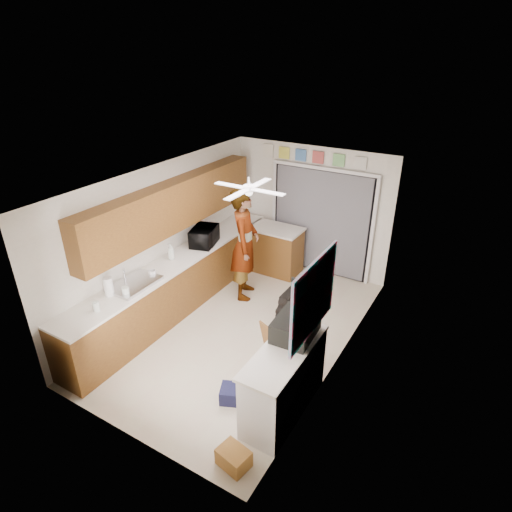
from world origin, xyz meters
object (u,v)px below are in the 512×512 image
at_px(soap_bottle, 171,251).
at_px(suitcase, 296,327).
at_px(paper_towel_roll, 109,287).
at_px(dog, 289,301).
at_px(cardboard_box, 234,458).
at_px(man, 245,244).
at_px(cup, 152,273).
at_px(microwave, 204,236).
at_px(navy_crate, 233,394).

relative_size(soap_bottle, suitcase, 0.48).
height_order(soap_bottle, paper_towel_roll, soap_bottle).
distance_m(suitcase, dog, 2.05).
height_order(cardboard_box, man, man).
xyz_separation_m(cup, paper_towel_roll, (-0.13, -0.74, 0.09)).
relative_size(microwave, suitcase, 0.94).
bearing_deg(cup, microwave, 89.41).
relative_size(soap_bottle, navy_crate, 0.90).
relative_size(microwave, dog, 0.99).
distance_m(microwave, soap_bottle, 0.76).
height_order(paper_towel_roll, suitcase, paper_towel_roll).
bearing_deg(paper_towel_roll, soap_bottle, 89.23).
bearing_deg(paper_towel_roll, microwave, 86.00).
distance_m(cardboard_box, man, 3.70).
bearing_deg(suitcase, soap_bottle, 159.71).
height_order(microwave, man, man).
bearing_deg(cup, navy_crate, -20.87).
xyz_separation_m(navy_crate, dog, (-0.28, 2.17, 0.13)).
xyz_separation_m(suitcase, cardboard_box, (-0.07, -1.32, -0.96)).
height_order(suitcase, man, man).
height_order(cardboard_box, dog, dog).
height_order(cup, cardboard_box, cup).
relative_size(cup, paper_towel_roll, 0.42).
xyz_separation_m(cardboard_box, navy_crate, (-0.53, 0.80, -0.01)).
relative_size(cardboard_box, dog, 0.59).
relative_size(cardboard_box, navy_crate, 1.06).
xyz_separation_m(soap_bottle, paper_towel_roll, (-0.02, -1.33, -0.01)).
bearing_deg(navy_crate, man, 118.41).
height_order(soap_bottle, suitcase, soap_bottle).
xyz_separation_m(suitcase, man, (-1.85, 1.79, -0.05)).
relative_size(navy_crate, dog, 0.56).
relative_size(soap_bottle, paper_towel_roll, 1.04).
height_order(navy_crate, man, man).
bearing_deg(cup, paper_towel_roll, -100.06).
bearing_deg(cardboard_box, soap_bottle, 140.77).
relative_size(paper_towel_roll, dog, 0.48).
bearing_deg(dog, cardboard_box, -74.37).
distance_m(paper_towel_roll, dog, 2.95).
xyz_separation_m(soap_bottle, cardboard_box, (2.62, -2.14, -0.98)).
bearing_deg(dog, man, 172.00).
xyz_separation_m(soap_bottle, cup, (0.11, -0.59, -0.10)).
distance_m(man, dog, 1.26).
bearing_deg(dog, navy_crate, -82.35).
bearing_deg(man, soap_bottle, 115.56).
relative_size(suitcase, cardboard_box, 1.77).
bearing_deg(man, cup, 131.46).
xyz_separation_m(microwave, cardboard_box, (2.49, -2.89, -0.99)).
height_order(cup, dog, cup).
height_order(soap_bottle, cup, soap_bottle).
relative_size(microwave, man, 0.28).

